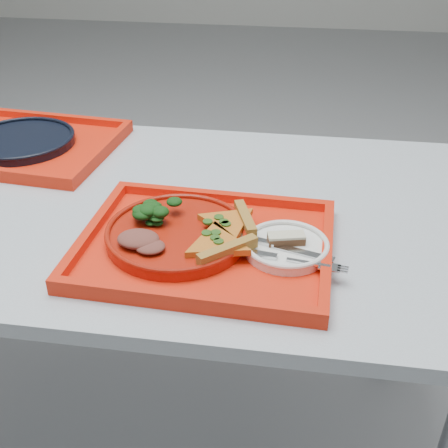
% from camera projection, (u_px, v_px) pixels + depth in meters
% --- Properties ---
extents(ground, '(10.00, 10.00, 0.00)m').
position_uv_depth(ground, '(130.00, 428.00, 1.59)').
color(ground, gray).
rests_on(ground, ground).
extents(table, '(1.60, 0.80, 0.75)m').
position_uv_depth(table, '(102.00, 227.00, 1.23)').
color(table, '#9DA5B1').
rests_on(table, ground).
extents(tray_main, '(0.46, 0.37, 0.01)m').
position_uv_depth(tray_main, '(206.00, 247.00, 1.02)').
color(tray_main, red).
rests_on(tray_main, table).
extents(tray_far, '(0.48, 0.39, 0.01)m').
position_uv_depth(tray_far, '(22.00, 147.00, 1.40)').
color(tray_far, red).
rests_on(tray_far, table).
extents(dinner_plate, '(0.26, 0.26, 0.02)m').
position_uv_depth(dinner_plate, '(177.00, 235.00, 1.03)').
color(dinner_plate, '#9D190A').
rests_on(dinner_plate, tray_main).
extents(side_plate, '(0.15, 0.15, 0.01)m').
position_uv_depth(side_plate, '(286.00, 248.00, 0.99)').
color(side_plate, white).
rests_on(side_plate, tray_main).
extents(navy_plate, '(0.26, 0.26, 0.02)m').
position_uv_depth(navy_plate, '(21.00, 142.00, 1.39)').
color(navy_plate, black).
rests_on(navy_plate, tray_far).
extents(pizza_slice_a, '(0.17, 0.17, 0.02)m').
position_uv_depth(pizza_slice_a, '(217.00, 242.00, 0.97)').
color(pizza_slice_a, gold).
rests_on(pizza_slice_a, dinner_plate).
extents(pizza_slice_b, '(0.15, 0.14, 0.02)m').
position_uv_depth(pizza_slice_b, '(229.00, 220.00, 1.03)').
color(pizza_slice_b, gold).
rests_on(pizza_slice_b, dinner_plate).
extents(salad_heap, '(0.09, 0.08, 0.04)m').
position_uv_depth(salad_heap, '(158.00, 209.00, 1.05)').
color(salad_heap, black).
rests_on(salad_heap, dinner_plate).
extents(meat_portion, '(0.08, 0.06, 0.02)m').
position_uv_depth(meat_portion, '(138.00, 239.00, 0.98)').
color(meat_portion, brown).
rests_on(meat_portion, dinner_plate).
extents(dessert_bar, '(0.07, 0.04, 0.02)m').
position_uv_depth(dessert_bar, '(286.00, 239.00, 0.99)').
color(dessert_bar, '#472B17').
rests_on(dessert_bar, side_plate).
extents(knife, '(0.18, 0.07, 0.01)m').
position_uv_depth(knife, '(283.00, 247.00, 0.98)').
color(knife, silver).
rests_on(knife, side_plate).
extents(fork, '(0.19, 0.05, 0.01)m').
position_uv_depth(fork, '(285.00, 259.00, 0.95)').
color(fork, silver).
rests_on(fork, side_plate).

